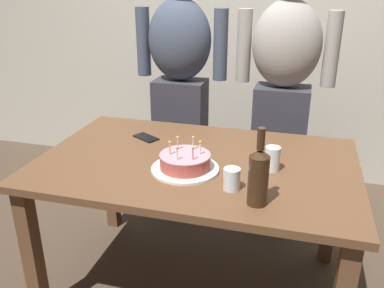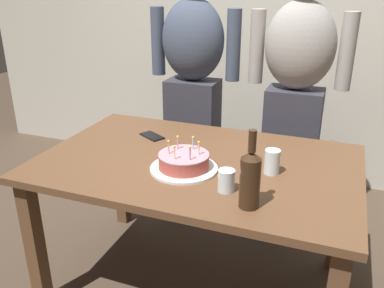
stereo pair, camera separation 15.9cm
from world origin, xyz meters
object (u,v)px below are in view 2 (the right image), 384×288
(water_glass_near, at_px, (272,162))
(wine_bottle, at_px, (250,178))
(cell_phone, at_px, (152,136))
(person_woman_cardigan, at_px, (295,97))
(birthday_cake, at_px, (184,163))
(person_man_bearded, at_px, (193,87))
(water_glass_far, at_px, (226,181))

(water_glass_near, distance_m, wine_bottle, 0.32)
(cell_phone, height_order, person_woman_cardigan, person_woman_cardigan)
(cell_phone, bearing_deg, person_woman_cardigan, 72.37)
(birthday_cake, distance_m, person_woman_cardigan, 1.01)
(water_glass_near, height_order, person_woman_cardigan, person_woman_cardigan)
(birthday_cake, relative_size, water_glass_near, 2.77)
(wine_bottle, distance_m, person_woman_cardigan, 1.14)
(birthday_cake, distance_m, person_man_bearded, 0.99)
(birthday_cake, bearing_deg, person_man_bearded, 108.31)
(cell_phone, height_order, person_man_bearded, person_man_bearded)
(cell_phone, bearing_deg, water_glass_near, 12.92)
(birthday_cake, xyz_separation_m, wine_bottle, (0.35, -0.21, 0.09))
(water_glass_near, relative_size, person_woman_cardigan, 0.07)
(cell_phone, distance_m, person_woman_cardigan, 0.92)
(wine_bottle, xyz_separation_m, person_woman_cardigan, (0.01, 1.14, 0.01))
(water_glass_far, xyz_separation_m, person_woman_cardigan, (0.13, 1.05, 0.09))
(water_glass_far, relative_size, cell_phone, 0.64)
(person_man_bearded, bearing_deg, wine_bottle, 119.94)
(water_glass_far, relative_size, person_woman_cardigan, 0.06)
(wine_bottle, relative_size, person_man_bearded, 0.19)
(birthday_cake, xyz_separation_m, person_man_bearded, (-0.31, 0.93, 0.10))
(person_man_bearded, bearing_deg, birthday_cake, 108.31)
(birthday_cake, relative_size, wine_bottle, 0.99)
(birthday_cake, xyz_separation_m, person_woman_cardigan, (0.36, 0.93, 0.10))
(person_man_bearded, xyz_separation_m, person_woman_cardigan, (0.67, 0.00, 0.00))
(person_man_bearded, bearing_deg, water_glass_far, 117.25)
(birthday_cake, distance_m, water_glass_near, 0.39)
(cell_phone, bearing_deg, person_man_bearded, 119.46)
(person_woman_cardigan, bearing_deg, cell_phone, 42.31)
(wine_bottle, bearing_deg, birthday_cake, 149.20)
(water_glass_far, relative_size, person_man_bearded, 0.06)
(water_glass_far, bearing_deg, water_glass_near, 57.77)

